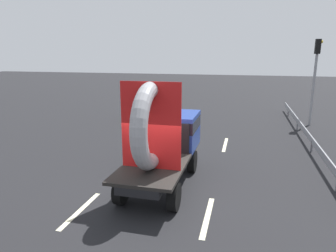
# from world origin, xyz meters

# --- Properties ---
(ground_plane) EXTENTS (120.00, 120.00, 0.00)m
(ground_plane) POSITION_xyz_m (0.00, 0.00, 0.00)
(ground_plane) COLOR black
(flatbed_truck) EXTENTS (2.02, 5.06, 3.80)m
(flatbed_truck) POSITION_xyz_m (0.04, 1.15, 1.71)
(flatbed_truck) COLOR black
(flatbed_truck) RESTS_ON ground_plane
(distant_sedan) EXTENTS (1.70, 3.97, 1.29)m
(distant_sedan) POSITION_xyz_m (-3.71, 11.56, 0.69)
(distant_sedan) COLOR black
(distant_sedan) RESTS_ON ground_plane
(traffic_light) EXTENTS (0.42, 0.36, 5.47)m
(traffic_light) POSITION_xyz_m (6.98, 12.17, 3.59)
(traffic_light) COLOR gray
(traffic_light) RESTS_ON ground_plane
(guardrail) EXTENTS (0.10, 17.66, 0.71)m
(guardrail) POSITION_xyz_m (6.00, 8.39, 0.53)
(guardrail) COLOR gray
(guardrail) RESTS_ON ground_plane
(lane_dash_left_near) EXTENTS (0.16, 2.29, 0.01)m
(lane_dash_left_near) POSITION_xyz_m (-1.83, -1.58, 0.00)
(lane_dash_left_near) COLOR beige
(lane_dash_left_near) RESTS_ON ground_plane
(lane_dash_left_far) EXTENTS (0.16, 2.57, 0.01)m
(lane_dash_left_far) POSITION_xyz_m (-1.83, 6.54, 0.00)
(lane_dash_left_far) COLOR beige
(lane_dash_left_far) RESTS_ON ground_plane
(lane_dash_right_near) EXTENTS (0.16, 2.33, 0.01)m
(lane_dash_right_near) POSITION_xyz_m (1.92, -1.01, 0.00)
(lane_dash_right_near) COLOR beige
(lane_dash_right_near) RESTS_ON ground_plane
(lane_dash_right_far) EXTENTS (0.16, 2.48, 0.01)m
(lane_dash_right_far) POSITION_xyz_m (1.92, 6.37, 0.00)
(lane_dash_right_far) COLOR beige
(lane_dash_right_far) RESTS_ON ground_plane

